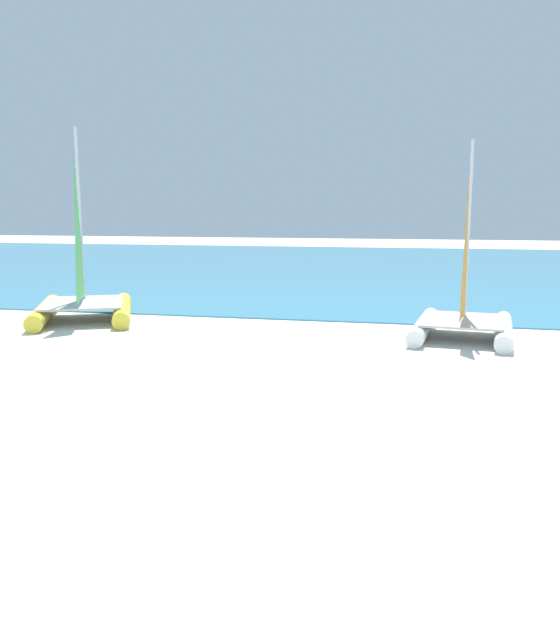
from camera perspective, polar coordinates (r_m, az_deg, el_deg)
The scene contains 4 objects.
ground_plane at distance 18.69m, azimuth 2.94°, elevation -1.33°, with size 120.00×120.00×0.00m, color white.
ocean_water at distance 40.63m, azimuth 8.14°, elevation 4.67°, with size 120.00×40.00×0.05m, color teal.
sailboat_yellow at distance 22.04m, azimuth -17.05°, elevation 2.39°, with size 4.75×5.59×6.20m.
sailboat_white at distance 18.87m, azimuth 15.89°, elevation 0.93°, with size 3.13×4.48×5.49m.
Camera 1 is at (2.99, -8.09, 3.62)m, focal length 36.26 mm.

